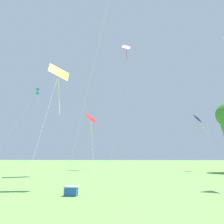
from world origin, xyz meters
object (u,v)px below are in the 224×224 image
object	(u,v)px
picnic_cooler	(71,191)
kite_purple_streamer	(126,53)
kite_teal_box	(37,92)
kite_red_high	(91,123)
kite_black_large	(199,122)
kite_yellow_diamond	(59,82)

from	to	relation	value
picnic_cooler	kite_purple_streamer	bearing A→B (deg)	89.52
kite_purple_streamer	picnic_cooler	world-z (taller)	kite_purple_streamer
kite_teal_box	picnic_cooler	xyz separation A→B (m)	(17.73, -33.13, -14.37)
kite_purple_streamer	kite_teal_box	size ratio (longest dim) A/B	1.45
kite_red_high	kite_teal_box	size ratio (longest dim) A/B	0.83
kite_red_high	kite_black_large	distance (m)	14.87
kite_purple_streamer	kite_black_large	bearing A→B (deg)	-37.74
kite_red_high	kite_purple_streamer	xyz separation A→B (m)	(4.60, 7.33, 13.77)
kite_yellow_diamond	kite_purple_streamer	bearing A→B (deg)	73.90
kite_teal_box	kite_yellow_diamond	bearing A→B (deg)	-59.86
kite_purple_streamer	picnic_cooler	distance (m)	36.41
kite_yellow_diamond	kite_teal_box	bearing A→B (deg)	120.14
kite_black_large	kite_yellow_diamond	distance (m)	19.26
kite_purple_streamer	kite_teal_box	bearing A→B (deg)	170.91
kite_red_high	picnic_cooler	size ratio (longest dim) A/B	21.44
kite_teal_box	picnic_cooler	size ratio (longest dim) A/B	25.83
kite_red_high	kite_purple_streamer	world-z (taller)	kite_purple_streamer
kite_yellow_diamond	picnic_cooler	size ratio (longest dim) A/B	18.87
kite_red_high	kite_teal_box	bearing A→B (deg)	142.67
kite_yellow_diamond	picnic_cooler	xyz separation A→B (m)	(5.16, -11.49, -9.01)
kite_purple_streamer	picnic_cooler	xyz separation A→B (m)	(-0.25, -30.26, -20.25)
kite_black_large	kite_teal_box	world-z (taller)	kite_teal_box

